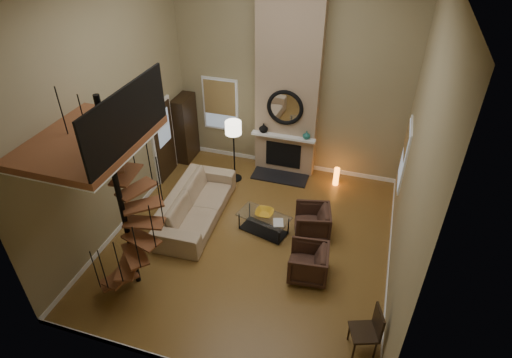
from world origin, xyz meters
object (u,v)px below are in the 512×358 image
(armchair_far, at_px, (312,263))
(side_chair, at_px, (370,329))
(floor_lamp, at_px, (233,133))
(armchair_near, at_px, (316,222))
(sofa, at_px, (196,204))
(accent_lamp, at_px, (336,177))
(coffee_table, at_px, (264,222))
(hutch, at_px, (185,128))

(armchair_far, height_order, side_chair, side_chair)
(floor_lamp, bearing_deg, side_chair, -46.98)
(armchair_near, relative_size, side_chair, 0.81)
(sofa, height_order, accent_lamp, sofa)
(armchair_near, bearing_deg, floor_lamp, -134.75)
(armchair_near, distance_m, armchair_far, 1.29)
(sofa, distance_m, accent_lamp, 3.76)
(armchair_near, bearing_deg, side_chair, 15.04)
(armchair_near, relative_size, coffee_table, 0.62)
(sofa, height_order, armchair_near, sofa)
(hutch, distance_m, armchair_far, 5.54)
(sofa, relative_size, coffee_table, 2.20)
(side_chair, bearing_deg, coffee_table, 137.11)
(sofa, relative_size, floor_lamp, 1.62)
(hutch, relative_size, floor_lamp, 1.09)
(floor_lamp, xyz_separation_m, side_chair, (3.87, -4.15, -0.89))
(armchair_far, relative_size, side_chair, 0.82)
(armchair_far, relative_size, accent_lamp, 1.53)
(armchair_far, bearing_deg, hutch, -135.21)
(sofa, distance_m, floor_lamp, 2.08)
(coffee_table, relative_size, floor_lamp, 0.74)
(sofa, height_order, side_chair, side_chair)
(coffee_table, xyz_separation_m, side_chair, (2.53, -2.35, 0.24))
(hutch, xyz_separation_m, accent_lamp, (4.30, -0.09, -0.70))
(floor_lamp, distance_m, accent_lamp, 2.93)
(floor_lamp, bearing_deg, armchair_far, -46.79)
(hutch, distance_m, coffee_table, 3.92)
(armchair_far, bearing_deg, accent_lamp, 173.43)
(side_chair, bearing_deg, sofa, 150.57)
(coffee_table, bearing_deg, side_chair, -42.89)
(coffee_table, distance_m, floor_lamp, 2.51)
(sofa, distance_m, armchair_near, 2.81)
(armchair_near, distance_m, side_chair, 2.97)
(coffee_table, height_order, floor_lamp, floor_lamp)
(floor_lamp, height_order, side_chair, floor_lamp)
(sofa, distance_m, armchair_far, 3.13)
(armchair_far, height_order, accent_lamp, armchair_far)
(armchair_far, xyz_separation_m, accent_lamp, (-0.00, 3.35, -0.10))
(hutch, bearing_deg, armchair_near, -27.51)
(floor_lamp, bearing_deg, sofa, -100.21)
(armchair_near, distance_m, coffee_table, 1.17)
(hutch, bearing_deg, side_chair, -40.77)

